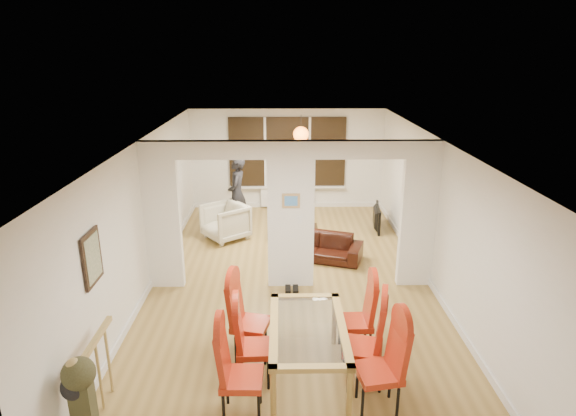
{
  "coord_description": "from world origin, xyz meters",
  "views": [
    {
      "loc": [
        -0.16,
        -7.8,
        4.0
      ],
      "look_at": [
        -0.04,
        0.6,
        1.24
      ],
      "focal_mm": 30.0,
      "sensor_mm": 36.0,
      "label": 1
    }
  ],
  "objects_px": {
    "dining_chair_lc": "(251,318)",
    "armchair": "(225,222)",
    "dining_chair_la": "(242,372)",
    "bowl": "(293,226)",
    "person": "(237,194)",
    "coffee_table": "(294,232)",
    "dining_chair_lb": "(254,343)",
    "television": "(374,217)",
    "sofa": "(318,246)",
    "dining_table": "(308,353)",
    "dining_chair_ra": "(379,366)",
    "dining_chair_rb": "(363,342)",
    "dining_chair_rc": "(355,317)",
    "bottle": "(305,222)"
  },
  "relations": [
    {
      "from": "dining_chair_lc",
      "to": "armchair",
      "type": "height_order",
      "value": "dining_chair_lc"
    },
    {
      "from": "dining_chair_la",
      "to": "bowl",
      "type": "distance_m",
      "value": 5.59
    },
    {
      "from": "person",
      "to": "coffee_table",
      "type": "xyz_separation_m",
      "value": [
        1.29,
        -0.5,
        -0.75
      ]
    },
    {
      "from": "dining_chair_lb",
      "to": "television",
      "type": "height_order",
      "value": "dining_chair_lb"
    },
    {
      "from": "sofa",
      "to": "person",
      "type": "bearing_deg",
      "value": 155.34
    },
    {
      "from": "dining_table",
      "to": "coffee_table",
      "type": "distance_m",
      "value": 4.94
    },
    {
      "from": "sofa",
      "to": "armchair",
      "type": "bearing_deg",
      "value": 169.8
    },
    {
      "from": "sofa",
      "to": "armchair",
      "type": "xyz_separation_m",
      "value": [
        -1.97,
        1.08,
        0.14
      ]
    },
    {
      "from": "dining_chair_lb",
      "to": "dining_chair_ra",
      "type": "height_order",
      "value": "dining_chair_ra"
    },
    {
      "from": "dining_chair_rb",
      "to": "dining_chair_la",
      "type": "bearing_deg",
      "value": -144.58
    },
    {
      "from": "dining_chair_lc",
      "to": "television",
      "type": "xyz_separation_m",
      "value": [
        2.58,
        4.92,
        -0.3
      ]
    },
    {
      "from": "armchair",
      "to": "television",
      "type": "xyz_separation_m",
      "value": [
        3.4,
        0.57,
        -0.11
      ]
    },
    {
      "from": "dining_chair_lb",
      "to": "person",
      "type": "height_order",
      "value": "person"
    },
    {
      "from": "dining_chair_lb",
      "to": "dining_chair_lc",
      "type": "bearing_deg",
      "value": 95.41
    },
    {
      "from": "dining_chair_rc",
      "to": "television",
      "type": "relative_size",
      "value": 1.14
    },
    {
      "from": "person",
      "to": "bottle",
      "type": "bearing_deg",
      "value": 72.89
    },
    {
      "from": "dining_chair_lc",
      "to": "sofa",
      "type": "distance_m",
      "value": 3.48
    },
    {
      "from": "coffee_table",
      "to": "armchair",
      "type": "bearing_deg",
      "value": -177.89
    },
    {
      "from": "person",
      "to": "television",
      "type": "height_order",
      "value": "person"
    },
    {
      "from": "dining_chair_la",
      "to": "dining_chair_ra",
      "type": "xyz_separation_m",
      "value": [
        1.55,
        0.07,
        0.01
      ]
    },
    {
      "from": "dining_chair_rc",
      "to": "sofa",
      "type": "bearing_deg",
      "value": 93.74
    },
    {
      "from": "dining_chair_lb",
      "to": "dining_chair_rc",
      "type": "relative_size",
      "value": 0.98
    },
    {
      "from": "dining_chair_lc",
      "to": "sofa",
      "type": "relative_size",
      "value": 0.67
    },
    {
      "from": "dining_chair_rc",
      "to": "armchair",
      "type": "height_order",
      "value": "dining_chair_rc"
    },
    {
      "from": "dining_chair_rc",
      "to": "dining_chair_rb",
      "type": "bearing_deg",
      "value": -91.08
    },
    {
      "from": "dining_chair_lc",
      "to": "television",
      "type": "bearing_deg",
      "value": 75.75
    },
    {
      "from": "dining_table",
      "to": "person",
      "type": "relative_size",
      "value": 0.96
    },
    {
      "from": "dining_chair_ra",
      "to": "coffee_table",
      "type": "relative_size",
      "value": 1.12
    },
    {
      "from": "dining_chair_rc",
      "to": "person",
      "type": "xyz_separation_m",
      "value": [
        -2.01,
        4.85,
        0.32
      ]
    },
    {
      "from": "dining_chair_ra",
      "to": "dining_chair_lc",
      "type": "bearing_deg",
      "value": 135.06
    },
    {
      "from": "dining_chair_rb",
      "to": "dining_chair_lb",
      "type": "bearing_deg",
      "value": -168.37
    },
    {
      "from": "dining_chair_la",
      "to": "sofa",
      "type": "bearing_deg",
      "value": 76.15
    },
    {
      "from": "bottle",
      "to": "coffee_table",
      "type": "bearing_deg",
      "value": 173.49
    },
    {
      "from": "dining_chair_lc",
      "to": "television",
      "type": "distance_m",
      "value": 5.57
    },
    {
      "from": "dining_chair_lb",
      "to": "armchair",
      "type": "xyz_separation_m",
      "value": [
        -0.89,
        4.86,
        -0.15
      ]
    },
    {
      "from": "coffee_table",
      "to": "bottle",
      "type": "bearing_deg",
      "value": -6.51
    },
    {
      "from": "dining_chair_rb",
      "to": "coffee_table",
      "type": "relative_size",
      "value": 1.11
    },
    {
      "from": "armchair",
      "to": "dining_chair_lc",
      "type": "bearing_deg",
      "value": -27.27
    },
    {
      "from": "dining_chair_ra",
      "to": "person",
      "type": "xyz_separation_m",
      "value": [
        -2.11,
        5.97,
        0.28
      ]
    },
    {
      "from": "dining_chair_la",
      "to": "dining_chair_lb",
      "type": "xyz_separation_m",
      "value": [
        0.1,
        0.62,
        -0.04
      ]
    },
    {
      "from": "television",
      "to": "dining_chair_lc",
      "type": "bearing_deg",
      "value": 159.22
    },
    {
      "from": "dining_chair_ra",
      "to": "person",
      "type": "height_order",
      "value": "person"
    },
    {
      "from": "sofa",
      "to": "coffee_table",
      "type": "xyz_separation_m",
      "value": [
        -0.45,
        1.14,
        -0.13
      ]
    },
    {
      "from": "dining_table",
      "to": "dining_chair_la",
      "type": "distance_m",
      "value": 1.01
    },
    {
      "from": "dining_chair_rb",
      "to": "bottle",
      "type": "bearing_deg",
      "value": 109.85
    },
    {
      "from": "dining_table",
      "to": "sofa",
      "type": "relative_size",
      "value": 0.96
    },
    {
      "from": "dining_chair_lc",
      "to": "bowl",
      "type": "height_order",
      "value": "dining_chair_lc"
    },
    {
      "from": "dining_chair_lc",
      "to": "dining_chair_ra",
      "type": "bearing_deg",
      "value": -21.52
    },
    {
      "from": "person",
      "to": "dining_chair_lb",
      "type": "bearing_deg",
      "value": 8.77
    },
    {
      "from": "dining_chair_rc",
      "to": "television",
      "type": "bearing_deg",
      "value": 75.48
    }
  ]
}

